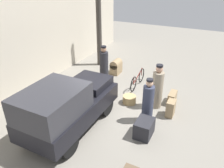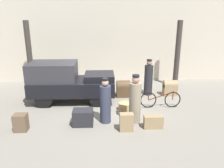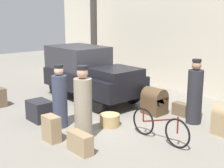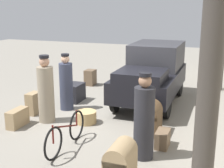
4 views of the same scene
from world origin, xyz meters
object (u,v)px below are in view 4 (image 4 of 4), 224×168
Objects in this scene: trunk_barrel_dark at (149,118)px; trunk_large_brown at (74,92)px; bicycle at (66,133)px; porter_standing_middle at (66,84)px; truck at (152,72)px; suitcase_small_leather at (120,163)px; trunk_wicker_pale at (18,118)px; wicker_basket at (86,117)px; suitcase_black_upright at (163,139)px; conductor_in_dark_uniform at (144,120)px; suitcase_tan_flat at (90,78)px; porter_carrying_trunk at (46,92)px; trunk_umber_medium at (34,103)px.

trunk_barrel_dark reaches higher than trunk_large_brown.
porter_standing_middle is (-2.28, -1.20, 0.39)m from bicycle.
porter_standing_middle is at bearing -52.97° from truck.
porter_standing_middle reaches higher than suitcase_small_leather.
trunk_barrel_dark is 3.22m from trunk_wicker_pale.
truck is at bearing 154.63° from wicker_basket.
trunk_large_brown is at bearing -167.60° from porter_standing_middle.
suitcase_small_leather is 1.55× the size of suitcase_black_upright.
conductor_in_dark_uniform is at bearing 96.55° from bicycle.
bicycle is 2.28× the size of suitcase_small_leather.
truck is at bearing -168.59° from trunk_barrel_dark.
truck is 3.76m from conductor_in_dark_uniform.
suitcase_tan_flat is at bearing -169.84° from porter_standing_middle.
suitcase_tan_flat is (-5.05, -1.70, -0.06)m from bicycle.
suitcase_tan_flat reaches higher than suitcase_black_upright.
trunk_barrel_dark is at bearing -143.42° from suitcase_black_upright.
truck is 2.09× the size of porter_carrying_trunk.
bicycle is 2.46m from trunk_umber_medium.
porter_standing_middle is (-1.03, 0.02, -0.05)m from porter_carrying_trunk.
wicker_basket is 2.88m from suitcase_small_leather.
suitcase_black_upright is (0.82, 3.73, -0.12)m from trunk_umber_medium.
trunk_large_brown is 1.45× the size of suitcase_black_upright.
truck is 2.23× the size of porter_standing_middle.
trunk_barrel_dark is (-1.40, 1.42, 0.04)m from bicycle.
suitcase_black_upright is (-0.09, 3.59, -0.04)m from trunk_wicker_pale.
wicker_basket is at bearing 50.90° from porter_standing_middle.
suitcase_tan_flat is at bearing -161.38° from bicycle.
trunk_wicker_pale is at bearing -8.32° from trunk_large_brown.
porter_carrying_trunk is at bearing -135.50° from bicycle.
conductor_in_dark_uniform is at bearing 81.39° from trunk_wicker_pale.
porter_standing_middle is 2.19× the size of suitcase_small_leather.
suitcase_tan_flat is (-2.77, -0.50, -0.45)m from porter_standing_middle.
bicycle is 2.03m from suitcase_black_upright.
porter_carrying_trunk is at bearing 7.15° from suitcase_tan_flat.
trunk_barrel_dark is at bearing 86.33° from trunk_umber_medium.
trunk_umber_medium reaches higher than wicker_basket.
suitcase_tan_flat reaches higher than trunk_wicker_pale.
wicker_basket is at bearing -125.28° from conductor_in_dark_uniform.
porter_carrying_trunk is at bearing 138.29° from trunk_wicker_pale.
bicycle is at bearing 8.50° from wicker_basket.
wicker_basket is at bearing 36.23° from trunk_large_brown.
suitcase_black_upright is at bearing 91.50° from trunk_wicker_pale.
wicker_basket is 0.67× the size of trunk_barrel_dark.
trunk_large_brown is at bearing -143.79° from suitcase_small_leather.
suitcase_small_leather is at bearing 52.30° from porter_carrying_trunk.
conductor_in_dark_uniform reaches higher than trunk_wicker_pale.
suitcase_black_upright is at bearing 55.04° from trunk_large_brown.
porter_carrying_trunk is 3.02m from conductor_in_dark_uniform.
trunk_large_brown is at bearing -133.88° from conductor_in_dark_uniform.
trunk_wicker_pale is (1.59, -0.52, -0.52)m from porter_standing_middle.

